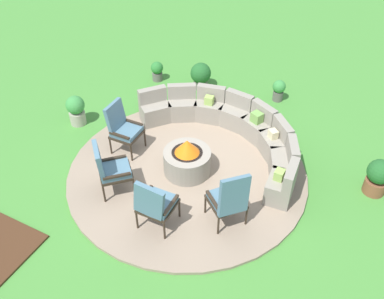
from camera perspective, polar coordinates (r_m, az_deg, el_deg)
name	(u,v)px	position (r m, az deg, el deg)	size (l,w,h in m)	color
ground_plane	(187,173)	(8.28, -0.64, -3.18)	(24.00, 24.00, 0.00)	#478C38
patio_circle	(187,172)	(8.25, -0.64, -3.03)	(4.64, 4.64, 0.06)	gray
fire_pit	(187,159)	(8.04, -0.66, -1.33)	(0.91, 0.91, 0.75)	gray
curved_stone_bench	(233,129)	(8.80, 5.54, 2.75)	(3.83, 2.24, 0.77)	gray
lounge_chair_front_left	(123,127)	(8.52, -9.38, 3.05)	(0.59, 0.57, 1.06)	#2D2319
lounge_chair_front_right	(110,168)	(7.62, -11.09, -2.44)	(0.80, 0.81, 1.06)	#2D2319
lounge_chair_back_left	(155,203)	(6.90, -5.08, -7.26)	(0.58, 0.59, 1.08)	#2D2319
lounge_chair_back_right	(229,199)	(6.94, 5.07, -6.64)	(0.78, 0.81, 1.14)	#2D2319
potted_plant_0	(201,75)	(10.65, 1.19, 10.07)	(0.51, 0.51, 0.67)	#605B56
potted_plant_1	(157,71)	(11.04, -4.74, 10.60)	(0.31, 0.31, 0.51)	#605B56
potted_plant_2	(379,176)	(8.35, 23.93, -3.29)	(0.46, 0.46, 0.73)	brown
potted_plant_3	(76,109)	(9.68, -15.42, 5.25)	(0.41, 0.41, 0.70)	#A89E8E
potted_plant_4	(279,90)	(10.39, 11.66, 7.95)	(0.31, 0.31, 0.53)	#605B56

